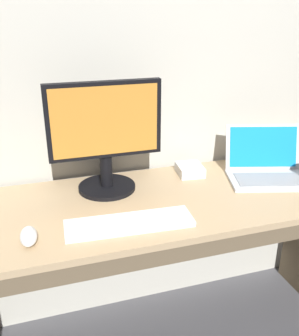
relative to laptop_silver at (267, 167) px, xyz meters
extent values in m
cube|color=beige|center=(-0.48, 0.29, 0.52)|extent=(4.39, 0.04, 2.70)
cube|color=tan|center=(-0.48, -0.06, -0.06)|extent=(1.73, 0.61, 0.03)
cube|color=brown|center=(-0.48, -0.35, -0.11)|extent=(1.66, 0.02, 0.06)
cube|color=silver|center=(-0.01, -0.05, -0.04)|extent=(0.40, 0.30, 0.01)
cube|color=#959599|center=(-0.02, -0.06, -0.03)|extent=(0.32, 0.21, 0.00)
cube|color=silver|center=(0.02, 0.08, 0.07)|extent=(0.35, 0.16, 0.20)
cube|color=#198CD8|center=(0.02, 0.08, 0.07)|extent=(0.31, 0.14, 0.18)
cylinder|color=black|center=(-0.72, 0.09, -0.04)|extent=(0.24, 0.24, 0.02)
cylinder|color=black|center=(-0.72, 0.09, 0.04)|extent=(0.05, 0.05, 0.14)
cube|color=black|center=(-0.72, 0.08, 0.26)|extent=(0.46, 0.03, 0.30)
cube|color=#C67F2D|center=(-0.72, 0.06, 0.26)|extent=(0.42, 0.00, 0.27)
cube|color=white|center=(-0.70, -0.22, -0.04)|extent=(0.46, 0.16, 0.02)
cube|color=silver|center=(-0.70, -0.22, -0.03)|extent=(0.43, 0.13, 0.00)
ellipsoid|color=white|center=(-1.04, -0.22, -0.03)|extent=(0.06, 0.12, 0.04)
cube|color=silver|center=(-0.32, 0.13, -0.03)|extent=(0.13, 0.14, 0.04)
camera|label=1|loc=(-0.99, -1.37, 0.67)|focal=41.10mm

